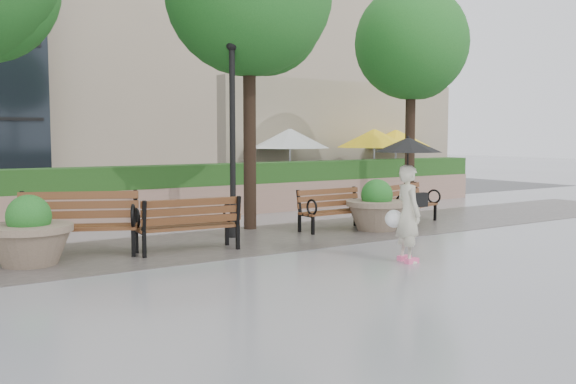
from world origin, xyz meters
TOP-DOWN VIEW (x-y plane):
  - ground at (0.00, 0.00)m, footprint 100.00×100.00m
  - cobble_strip at (0.00, 3.00)m, footprint 28.00×3.20m
  - hedge_wall at (0.00, 7.00)m, footprint 24.00×0.80m
  - cafe_wall at (9.50, 10.00)m, footprint 10.00×0.60m
  - cafe_hedge at (9.00, 7.80)m, footprint 8.00×0.50m
  - asphalt_street at (0.00, 11.00)m, footprint 40.00×7.00m
  - bench_1 at (-1.96, 3.19)m, footprint 2.19×1.60m
  - bench_2 at (-0.19, 2.48)m, footprint 1.89×0.90m
  - bench_3 at (3.62, 3.07)m, footprint 1.72×0.73m
  - bench_4 at (5.80, 2.93)m, footprint 1.85×1.21m
  - planter_left at (-2.83, 2.78)m, footprint 1.37×1.37m
  - planter_right at (4.40, 2.57)m, footprint 1.35×1.35m
  - lamppost at (1.29, 3.49)m, footprint 0.28×0.28m
  - tree_2 at (8.11, 5.26)m, footprint 3.31×3.18m
  - patio_umb_white at (6.20, 8.66)m, footprint 2.50×2.50m
  - patio_umb_yellow_a at (9.16, 8.05)m, footprint 2.50×2.50m
  - patio_umb_yellow_b at (11.33, 9.32)m, footprint 2.50×2.50m
  - pedestrian at (2.44, -0.37)m, footprint 1.12×1.12m

SIDE VIEW (x-z plane):
  - ground at x=0.00m, z-range 0.00..0.00m
  - asphalt_street at x=0.00m, z-range 0.00..0.00m
  - cobble_strip at x=0.00m, z-range 0.00..0.01m
  - bench_3 at x=3.62m, z-range -0.18..0.72m
  - bench_4 at x=5.80m, z-range -0.19..0.74m
  - bench_2 at x=-0.19m, z-range -0.20..0.78m
  - bench_1 at x=-1.96m, z-range -0.22..0.88m
  - planter_right at x=4.40m, z-range -0.12..1.01m
  - planter_left at x=-2.83m, z-range -0.12..1.02m
  - cafe_hedge at x=9.00m, z-range 0.00..0.90m
  - hedge_wall at x=0.00m, z-range -0.01..1.34m
  - pedestrian at x=2.44m, z-range 0.22..2.27m
  - lamppost at x=1.29m, z-range -0.24..3.78m
  - patio_umb_white at x=6.20m, z-range 0.84..3.14m
  - patio_umb_yellow_a at x=9.16m, z-range 0.84..3.14m
  - patio_umb_yellow_b at x=11.33m, z-range 0.84..3.14m
  - cafe_wall at x=9.50m, z-range 0.00..4.00m
  - tree_2 at x=8.11m, z-range 1.42..7.69m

